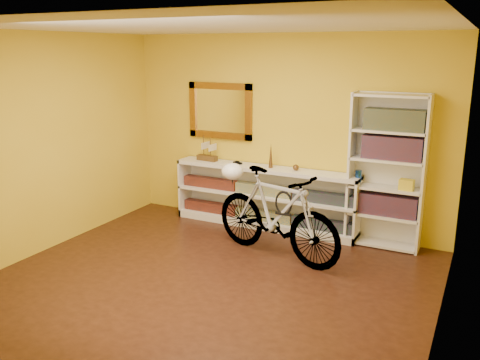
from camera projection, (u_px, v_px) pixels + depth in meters
The scene contains 24 objects.
floor at pixel (211, 281), 5.37m from camera, with size 4.50×4.00×0.01m, color black.
ceiling at pixel (206, 26), 4.72m from camera, with size 4.50×4.00×0.01m, color silver.
back_wall at pixel (284, 133), 6.78m from camera, with size 4.50×0.01×2.60m, color gold.
left_wall at pixel (45, 144), 6.03m from camera, with size 0.01×4.00×2.60m, color gold.
right_wall at pixel (451, 189), 4.07m from camera, with size 0.01×4.00×2.60m, color gold.
gilt_mirror at pixel (220, 111), 7.09m from camera, with size 0.98×0.06×0.78m, color brown.
wall_socket at pixel (345, 217), 6.64m from camera, with size 0.09×0.01×0.09m, color silver.
console_unit at pixel (265, 197), 6.91m from camera, with size 2.60×0.35×0.85m, color silver, non-canonical shape.
cd_row_lower at pixel (264, 215), 6.96m from camera, with size 2.50×0.13×0.14m, color black.
cd_row_upper at pixel (264, 190), 6.87m from camera, with size 2.50×0.13×0.14m, color #1C507E.
model_ship at pixel (207, 148), 7.15m from camera, with size 0.31×0.11×0.36m, color #402B12, non-canonical shape.
toy_car at pixel (238, 164), 6.99m from camera, with size 0.00×0.00×0.00m, color black.
bronze_ornament at pixel (271, 155), 6.73m from camera, with size 0.06×0.06×0.33m, color #53371C.
decorative_orb at pixel (296, 167), 6.61m from camera, with size 0.08×0.08×0.08m, color #53371C.
bookcase at pixel (386, 172), 6.11m from camera, with size 0.90×0.30×1.90m, color silver, non-canonical shape.
book_row_a at pixel (388, 204), 6.19m from camera, with size 0.70×0.22×0.26m, color maroon.
book_row_b at pixel (393, 148), 6.01m from camera, with size 0.70×0.22×0.28m, color maroon.
book_row_c at pixel (395, 120), 5.93m from camera, with size 0.70×0.22×0.25m, color #16454E.
travel_mug at pixel (358, 177), 6.26m from camera, with size 0.08×0.08×0.18m, color #153E97.
red_tin at pixel (374, 121), 6.07m from camera, with size 0.14×0.14×0.18m, color maroon.
yellow_bag at pixel (406, 185), 6.00m from camera, with size 0.17×0.11×0.13m, color gold.
bicycle at pixel (276, 214), 5.87m from camera, with size 1.80×0.47×1.06m, color silver.
helmet at pixel (232, 171), 6.21m from camera, with size 0.27×0.26×0.21m, color white.
u_lock at pixel (284, 203), 5.76m from camera, with size 0.21×0.21×0.02m, color black.
Camera 1 is at (2.49, -4.26, 2.40)m, focal length 37.78 mm.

